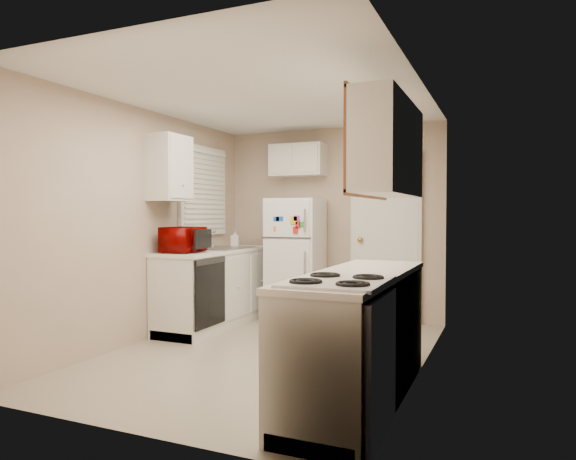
% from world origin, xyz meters
% --- Properties ---
extents(floor, '(3.80, 3.80, 0.00)m').
position_xyz_m(floor, '(0.00, 0.00, 0.00)').
color(floor, '#B5A892').
rests_on(floor, ground).
extents(ceiling, '(3.80, 3.80, 0.00)m').
position_xyz_m(ceiling, '(0.00, 0.00, 2.40)').
color(ceiling, white).
rests_on(ceiling, floor).
extents(wall_left, '(3.80, 3.80, 0.00)m').
position_xyz_m(wall_left, '(-1.40, 0.00, 1.20)').
color(wall_left, tan).
rests_on(wall_left, floor).
extents(wall_right, '(3.80, 3.80, 0.00)m').
position_xyz_m(wall_right, '(1.40, 0.00, 1.20)').
color(wall_right, tan).
rests_on(wall_right, floor).
extents(wall_back, '(2.80, 2.80, 0.00)m').
position_xyz_m(wall_back, '(0.00, 1.90, 1.20)').
color(wall_back, tan).
rests_on(wall_back, floor).
extents(wall_front, '(2.80, 2.80, 0.00)m').
position_xyz_m(wall_front, '(0.00, -1.90, 1.20)').
color(wall_front, tan).
rests_on(wall_front, floor).
extents(left_counter, '(0.60, 1.80, 0.90)m').
position_xyz_m(left_counter, '(-1.10, 0.90, 0.45)').
color(left_counter, silver).
rests_on(left_counter, floor).
extents(dishwasher, '(0.03, 0.58, 0.72)m').
position_xyz_m(dishwasher, '(-0.81, 0.30, 0.49)').
color(dishwasher, black).
rests_on(dishwasher, floor).
extents(sink, '(0.54, 0.74, 0.16)m').
position_xyz_m(sink, '(-1.10, 1.05, 0.86)').
color(sink, gray).
rests_on(sink, left_counter).
extents(microwave, '(0.53, 0.34, 0.33)m').
position_xyz_m(microwave, '(-1.15, 0.32, 1.05)').
color(microwave, '#7C0100').
rests_on(microwave, left_counter).
extents(soap_bottle, '(0.13, 0.13, 0.22)m').
position_xyz_m(soap_bottle, '(-1.15, 1.45, 1.00)').
color(soap_bottle, white).
rests_on(soap_bottle, left_counter).
extents(window_blinds, '(0.10, 0.98, 1.08)m').
position_xyz_m(window_blinds, '(-1.36, 1.05, 1.60)').
color(window_blinds, silver).
rests_on(window_blinds, wall_left).
extents(upper_cabinet_left, '(0.30, 0.45, 0.70)m').
position_xyz_m(upper_cabinet_left, '(-1.25, 0.22, 1.80)').
color(upper_cabinet_left, silver).
rests_on(upper_cabinet_left, wall_left).
extents(refrigerator, '(0.65, 0.63, 1.50)m').
position_xyz_m(refrigerator, '(-0.34, 1.53, 0.75)').
color(refrigerator, white).
rests_on(refrigerator, floor).
extents(cabinet_over_fridge, '(0.70, 0.30, 0.40)m').
position_xyz_m(cabinet_over_fridge, '(-0.40, 1.75, 2.00)').
color(cabinet_over_fridge, silver).
rests_on(cabinet_over_fridge, wall_back).
extents(interior_door, '(0.86, 0.06, 2.08)m').
position_xyz_m(interior_door, '(0.70, 1.86, 1.02)').
color(interior_door, white).
rests_on(interior_door, floor).
extents(right_counter, '(0.60, 2.00, 0.90)m').
position_xyz_m(right_counter, '(1.10, -0.80, 0.45)').
color(right_counter, silver).
rests_on(right_counter, floor).
extents(stove, '(0.58, 0.71, 0.85)m').
position_xyz_m(stove, '(1.14, -1.39, 0.42)').
color(stove, white).
rests_on(stove, floor).
extents(upper_cabinet_right, '(0.30, 1.20, 0.70)m').
position_xyz_m(upper_cabinet_right, '(1.25, -0.50, 1.80)').
color(upper_cabinet_right, silver).
rests_on(upper_cabinet_right, wall_right).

